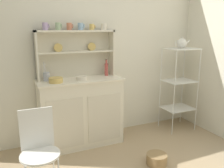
{
  "coord_description": "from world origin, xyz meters",
  "views": [
    {
      "loc": [
        -1.18,
        -1.58,
        1.57
      ],
      "look_at": [
        0.03,
        1.12,
        0.87
      ],
      "focal_mm": 38.21,
      "sensor_mm": 36.0,
      "label": 1
    }
  ],
  "objects_px": {
    "wire_chair": "(39,145)",
    "utensil_jar": "(46,76)",
    "hutch_shelf_unit": "(75,50)",
    "hutch_cabinet": "(81,111)",
    "cup_lilac_0": "(45,26)",
    "porcelain_teapot": "(182,43)",
    "floor_basket": "(157,159)",
    "bowl_mixing_large": "(56,80)",
    "jam_bottle": "(106,69)",
    "bakers_rack": "(179,79)"
  },
  "relations": [
    {
      "from": "bowl_mixing_large",
      "to": "porcelain_teapot",
      "type": "distance_m",
      "value": 1.91
    },
    {
      "from": "floor_basket",
      "to": "cup_lilac_0",
      "type": "xyz_separation_m",
      "value": [
        -1.04,
        0.98,
        1.53
      ]
    },
    {
      "from": "wire_chair",
      "to": "cup_lilac_0",
      "type": "distance_m",
      "value": 1.47
    },
    {
      "from": "bakers_rack",
      "to": "floor_basket",
      "type": "xyz_separation_m",
      "value": [
        -0.89,
        -0.75,
        -0.74
      ]
    },
    {
      "from": "bowl_mixing_large",
      "to": "jam_bottle",
      "type": "xyz_separation_m",
      "value": [
        0.74,
        0.16,
        0.06
      ]
    },
    {
      "from": "bowl_mixing_large",
      "to": "jam_bottle",
      "type": "height_order",
      "value": "jam_bottle"
    },
    {
      "from": "hutch_cabinet",
      "to": "utensil_jar",
      "type": "bearing_deg",
      "value": 169.35
    },
    {
      "from": "bakers_rack",
      "to": "jam_bottle",
      "type": "bearing_deg",
      "value": 170.35
    },
    {
      "from": "floor_basket",
      "to": "utensil_jar",
      "type": "height_order",
      "value": "utensil_jar"
    },
    {
      "from": "floor_basket",
      "to": "cup_lilac_0",
      "type": "relative_size",
      "value": 2.61
    },
    {
      "from": "bakers_rack",
      "to": "utensil_jar",
      "type": "xyz_separation_m",
      "value": [
        -1.96,
        0.18,
        0.17
      ]
    },
    {
      "from": "hutch_shelf_unit",
      "to": "wire_chair",
      "type": "bearing_deg",
      "value": -122.94
    },
    {
      "from": "cup_lilac_0",
      "to": "utensil_jar",
      "type": "distance_m",
      "value": 0.62
    },
    {
      "from": "bakers_rack",
      "to": "jam_bottle",
      "type": "relative_size",
      "value": 5.51
    },
    {
      "from": "wire_chair",
      "to": "cup_lilac_0",
      "type": "relative_size",
      "value": 9.14
    },
    {
      "from": "porcelain_teapot",
      "to": "jam_bottle",
      "type": "bearing_deg",
      "value": 170.34
    },
    {
      "from": "cup_lilac_0",
      "to": "porcelain_teapot",
      "type": "xyz_separation_m",
      "value": [
        1.93,
        -0.23,
        -0.24
      ]
    },
    {
      "from": "utensil_jar",
      "to": "floor_basket",
      "type": "bearing_deg",
      "value": -41.2
    },
    {
      "from": "hutch_cabinet",
      "to": "bowl_mixing_large",
      "type": "xyz_separation_m",
      "value": [
        -0.33,
        -0.07,
        0.48
      ]
    },
    {
      "from": "hutch_shelf_unit",
      "to": "porcelain_teapot",
      "type": "bearing_deg",
      "value": -9.9
    },
    {
      "from": "bowl_mixing_large",
      "to": "jam_bottle",
      "type": "distance_m",
      "value": 0.76
    },
    {
      "from": "bakers_rack",
      "to": "cup_lilac_0",
      "type": "bearing_deg",
      "value": 173.23
    },
    {
      "from": "hutch_cabinet",
      "to": "floor_basket",
      "type": "bearing_deg",
      "value": -52.61
    },
    {
      "from": "hutch_shelf_unit",
      "to": "floor_basket",
      "type": "relative_size",
      "value": 4.29
    },
    {
      "from": "utensil_jar",
      "to": "bakers_rack",
      "type": "bearing_deg",
      "value": -5.37
    },
    {
      "from": "hutch_cabinet",
      "to": "floor_basket",
      "type": "distance_m",
      "value": 1.15
    },
    {
      "from": "floor_basket",
      "to": "bakers_rack",
      "type": "bearing_deg",
      "value": 40.09
    },
    {
      "from": "wire_chair",
      "to": "bakers_rack",
      "type": "bearing_deg",
      "value": 24.27
    },
    {
      "from": "porcelain_teapot",
      "to": "bowl_mixing_large",
      "type": "bearing_deg",
      "value": 178.98
    },
    {
      "from": "cup_lilac_0",
      "to": "jam_bottle",
      "type": "xyz_separation_m",
      "value": [
        0.79,
        -0.04,
        -0.58
      ]
    },
    {
      "from": "hutch_cabinet",
      "to": "hutch_shelf_unit",
      "type": "distance_m",
      "value": 0.83
    },
    {
      "from": "wire_chair",
      "to": "jam_bottle",
      "type": "xyz_separation_m",
      "value": [
        1.07,
        0.94,
        0.49
      ]
    },
    {
      "from": "bakers_rack",
      "to": "utensil_jar",
      "type": "height_order",
      "value": "bakers_rack"
    },
    {
      "from": "bakers_rack",
      "to": "utensil_jar",
      "type": "distance_m",
      "value": 1.98
    },
    {
      "from": "floor_basket",
      "to": "porcelain_teapot",
      "type": "relative_size",
      "value": 1.03
    },
    {
      "from": "hutch_shelf_unit",
      "to": "wire_chair",
      "type": "height_order",
      "value": "hutch_shelf_unit"
    },
    {
      "from": "floor_basket",
      "to": "cup_lilac_0",
      "type": "height_order",
      "value": "cup_lilac_0"
    },
    {
      "from": "hutch_shelf_unit",
      "to": "floor_basket",
      "type": "distance_m",
      "value": 1.72
    },
    {
      "from": "porcelain_teapot",
      "to": "bakers_rack",
      "type": "bearing_deg",
      "value": 0.0
    },
    {
      "from": "hutch_cabinet",
      "to": "wire_chair",
      "type": "height_order",
      "value": "hutch_cabinet"
    },
    {
      "from": "cup_lilac_0",
      "to": "utensil_jar",
      "type": "height_order",
      "value": "cup_lilac_0"
    },
    {
      "from": "bakers_rack",
      "to": "bowl_mixing_large",
      "type": "bearing_deg",
      "value": 178.98
    },
    {
      "from": "bakers_rack",
      "to": "jam_bottle",
      "type": "height_order",
      "value": "bakers_rack"
    },
    {
      "from": "floor_basket",
      "to": "wire_chair",
      "type": "bearing_deg",
      "value": 179.7
    },
    {
      "from": "wire_chair",
      "to": "utensil_jar",
      "type": "xyz_separation_m",
      "value": [
        0.24,
        0.93,
        0.46
      ]
    },
    {
      "from": "hutch_cabinet",
      "to": "cup_lilac_0",
      "type": "distance_m",
      "value": 1.19
    },
    {
      "from": "bakers_rack",
      "to": "floor_basket",
      "type": "relative_size",
      "value": 5.24
    },
    {
      "from": "jam_bottle",
      "to": "bowl_mixing_large",
      "type": "bearing_deg",
      "value": -167.79
    },
    {
      "from": "utensil_jar",
      "to": "porcelain_teapot",
      "type": "distance_m",
      "value": 2.0
    },
    {
      "from": "hutch_cabinet",
      "to": "utensil_jar",
      "type": "height_order",
      "value": "utensil_jar"
    }
  ]
}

